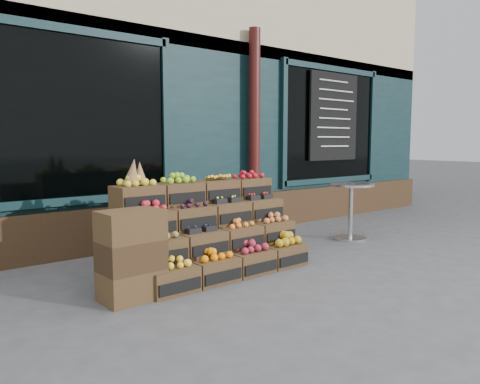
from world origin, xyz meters
TOP-DOWN VIEW (x-y plane):
  - ground at (0.00, 0.00)m, footprint 60.00×60.00m
  - shop_facade at (0.00, 5.11)m, footprint 12.00×6.24m
  - crate_display at (-0.69, 0.66)m, footprint 2.05×1.02m
  - spare_crates at (-1.83, 0.28)m, footprint 0.57×0.40m
  - bistro_table at (1.89, 0.67)m, footprint 0.66×0.66m
  - shopkeeper at (-1.75, 2.67)m, footprint 0.71×0.46m

SIDE VIEW (x-z plane):
  - ground at x=0.00m, z-range 0.00..0.00m
  - crate_display at x=-0.69m, z-range -0.24..1.03m
  - spare_crates at x=-1.83m, z-range 0.00..0.83m
  - bistro_table at x=1.89m, z-range 0.10..0.94m
  - shopkeeper at x=-1.75m, z-range 0.00..1.94m
  - shop_facade at x=0.00m, z-range 0.00..4.80m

